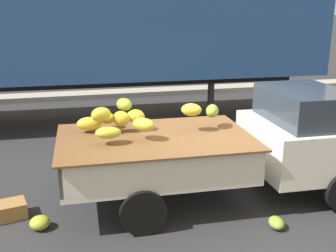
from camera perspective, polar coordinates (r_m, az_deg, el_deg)
name	(u,v)px	position (r m, az deg, el deg)	size (l,w,h in m)	color
ground	(213,195)	(6.78, 6.35, -9.60)	(220.00, 220.00, 0.00)	#28282B
curb_strip	(136,93)	(14.14, -4.48, 4.67)	(80.00, 0.80, 0.16)	gray
pickup_truck	(278,140)	(6.84, 15.15, -1.87)	(5.15, 2.00, 1.70)	silver
semi_trailer	(83,23)	(10.57, -11.85, 13.84)	(12.05, 2.85, 3.95)	navy
fallen_banana_bunch_near_tailgate	(40,223)	(6.05, -17.45, -12.75)	(0.29, 0.28, 0.19)	#9DA42A
fallen_banana_bunch_by_wheel	(276,223)	(6.00, 14.89, -12.93)	(0.29, 0.21, 0.16)	olive
produce_crate	(7,210)	(6.47, -21.52, -10.92)	(0.52, 0.36, 0.23)	olive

